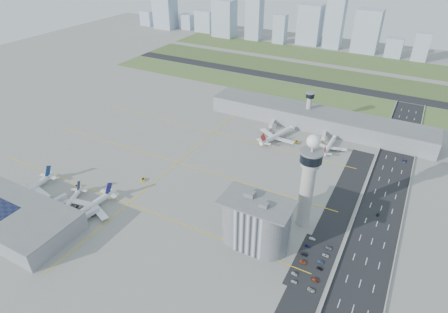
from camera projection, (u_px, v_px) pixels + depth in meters
The scene contains 62 objects.
ground at pixel (201, 197), 265.44m from camera, with size 1000.00×1000.00×0.00m, color gray.
grass_strip_0 at pixel (285, 89), 442.37m from camera, with size 480.00×50.00×0.08m, color #4F6932.
grass_strip_1 at pixel (305, 71), 498.66m from camera, with size 480.00×60.00×0.08m, color #435628.
grass_strip_2 at pixel (322, 56), 558.69m from camera, with size 480.00×70.00×0.08m, color #546E34.
runway at pixel (296, 80), 470.13m from camera, with size 480.00×22.00×0.10m, color black.
highway at pixel (368, 254), 218.84m from camera, with size 28.00×500.00×0.10m, color black.
barrier_left at pixel (344, 245), 224.22m from camera, with size 0.60×500.00×1.20m, color #9E9E99.
barrier_right at pixel (394, 262), 212.88m from camera, with size 0.60×500.00×1.20m, color #9E9E99.
landside_road at pixel (321, 251), 221.46m from camera, with size 18.00×260.00×0.08m, color black.
parking_lot at pixel (312, 263), 213.26m from camera, with size 20.00×44.00×0.10m, color black.
taxiway_line_h_0 at pixel (129, 204), 259.12m from camera, with size 260.00×0.60×0.01m, color yellow.
taxiway_line_h_1 at pixel (178, 163), 304.15m from camera, with size 260.00×0.60×0.01m, color yellow.
taxiway_line_h_2 at pixel (214, 133), 349.18m from camera, with size 260.00×0.60×0.01m, color yellow.
taxiway_line_v at pixel (178, 163), 304.15m from camera, with size 0.60×260.00×0.01m, color yellow.
control_tower at pixel (308, 178), 223.98m from camera, with size 14.00×14.00×64.50m.
secondary_tower at pixel (309, 105), 356.04m from camera, with size 8.60×8.60×31.90m.
admin_building at pixel (256, 222), 219.88m from camera, with size 42.00×24.00×33.50m.
terminal_pier at pixel (317, 119), 356.18m from camera, with size 210.00×32.00×15.80m.
near_terminal at pixel (14, 219), 236.19m from camera, with size 84.00×42.00×13.00m.
airplane_near_a at pixel (28, 187), 265.08m from camera, with size 43.86×37.28×12.28m, color white, non-canonical shape.
airplane_near_b at pixel (68, 201), 254.08m from camera, with size 34.96×29.72×9.79m, color white, non-canonical shape.
airplane_near_c at pixel (87, 205), 248.34m from camera, with size 43.38×36.87×12.15m, color white, non-canonical shape.
airplane_far_a at pixel (277, 133), 335.82m from camera, with size 44.66×37.96×12.51m, color white, non-canonical shape.
airplane_far_b at pixel (330, 143), 321.81m from camera, with size 35.91×30.52×10.05m, color white, non-canonical shape.
jet_bridge_near_0 at pixel (19, 194), 263.94m from camera, with size 14.00×3.00×5.70m, color silver, non-canonical shape.
jet_bridge_near_1 at pixel (48, 207), 251.79m from camera, with size 14.00×3.00×5.70m, color silver, non-canonical shape.
jet_bridge_near_2 at pixel (80, 221), 239.64m from camera, with size 14.00×3.00×5.70m, color silver, non-canonical shape.
jet_bridge_far_0 at pixel (273, 122), 362.20m from camera, with size 14.00×3.00×5.70m, color silver, non-canonical shape.
jet_bridge_far_1 at pixel (324, 133), 341.95m from camera, with size 14.00×3.00×5.70m, color silver, non-canonical shape.
tug_0 at pixel (61, 196), 264.89m from camera, with size 1.95×2.84×1.65m, color orange, non-canonical shape.
tug_1 at pixel (77, 186), 274.65m from camera, with size 2.52×3.67×2.13m, color orange, non-canonical shape.
tug_2 at pixel (143, 179), 283.07m from camera, with size 2.06×2.99×1.74m, color orange, non-canonical shape.
tug_3 at pixel (143, 180), 281.54m from camera, with size 1.89×2.75×1.60m, color yellow, non-canonical shape.
tug_4 at pixel (297, 142), 332.00m from camera, with size 2.43×3.53×2.05m, color gold, non-canonical shape.
tug_5 at pixel (320, 143), 329.99m from camera, with size 2.31×3.35×1.95m, color orange, non-canonical shape.
car_lot_0 at pixel (294, 282), 201.34m from camera, with size 1.33×3.31×1.13m, color silver.
car_lot_1 at pixel (294, 274), 205.79m from camera, with size 1.23×3.52×1.16m, color gray.
car_lot_2 at pixel (303, 262), 213.10m from camera, with size 1.90×4.12×1.14m, color #B2451F.
car_lot_3 at pixel (304, 254), 218.13m from camera, with size 1.68×4.14×1.20m, color black.
car_lot_4 at pixel (308, 246), 223.83m from camera, with size 1.39×3.45×1.18m, color navy.
car_lot_5 at pixel (312, 239), 228.96m from camera, with size 1.35×3.86×1.27m, color silver.
car_lot_6 at pixel (311, 290), 196.63m from camera, with size 1.90×4.12×1.15m, color #ADADAD.
car_lot_7 at pixel (315, 280), 202.27m from camera, with size 1.78×4.37×1.27m, color maroon.
car_lot_8 at pixel (320, 268), 209.16m from camera, with size 1.38×3.43×1.17m, color black.
car_lot_9 at pixel (321, 262), 213.23m from camera, with size 1.24×3.55×1.17m, color navy.
car_lot_10 at pixel (326, 255), 217.50m from camera, with size 1.82×3.96×1.10m, color silver.
car_lot_11 at pixel (329, 248), 222.55m from camera, with size 1.64×4.03×1.17m, color slate.
car_hw_1 at pixel (378, 214), 248.52m from camera, with size 1.15×3.29×1.08m, color black.
car_hw_2 at pixel (404, 161), 305.51m from camera, with size 2.10×4.55×1.26m, color navy.
car_hw_4 at pixel (397, 128), 355.89m from camera, with size 1.29×3.20×1.09m, color gray.
skyline_bldg_0 at pixel (148, 18), 727.98m from camera, with size 24.05×19.24×26.50m, color #9EADC1.
skyline_bldg_1 at pixel (165, 10), 695.85m from camera, with size 37.63×30.10×65.60m, color #9EADC1.
skyline_bldg_2 at pixel (187, 22), 699.22m from camera, with size 22.81×18.25×26.79m, color #9EADC1.
skyline_bldg_3 at pixel (205, 21), 681.80m from camera, with size 32.30×25.84×36.93m, color #9EADC1.
skyline_bldg_4 at pixel (224, 18), 644.08m from camera, with size 35.81×28.65×60.36m, color #9EADC1.
skyline_bldg_5 at pixel (254, 19), 623.71m from camera, with size 25.49×20.39×66.89m, color #9EADC1.
skyline_bldg_6 at pixel (280, 29), 608.84m from camera, with size 20.04×16.03×45.20m, color #9EADC1.
skyline_bldg_7 at pixel (310, 24), 601.40m from camera, with size 35.76×28.61×61.22m, color #9EADC1.
skyline_bldg_8 at pixel (335, 20), 575.40m from camera, with size 26.33×21.06×83.39m, color #9EADC1.
skyline_bldg_9 at pixel (367, 31), 561.40m from camera, with size 36.96×29.57×62.11m, color #9EADC1.
skyline_bldg_10 at pixel (394, 48), 546.48m from camera, with size 23.01×18.41×27.75m, color #9EADC1.
skyline_bldg_11 at pixel (421, 47), 529.11m from camera, with size 20.22×16.18×38.97m, color #9EADC1.
Camera 1 is at (114.97, -178.04, 163.26)m, focal length 30.00 mm.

